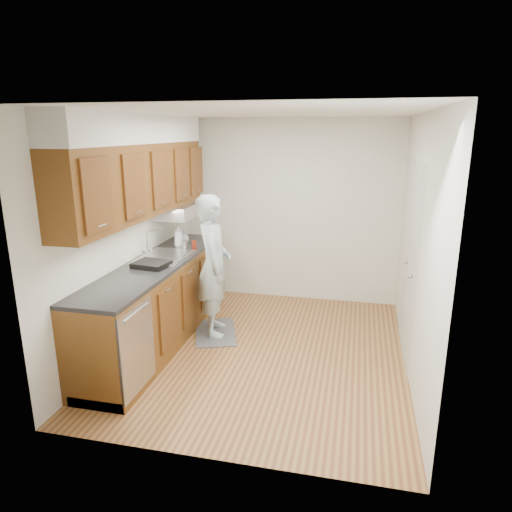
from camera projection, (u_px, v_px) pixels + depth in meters
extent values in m
plane|color=olive|center=(263.00, 351.00, 4.99)|extent=(3.50, 3.50, 0.00)
plane|color=white|center=(264.00, 112.00, 4.32)|extent=(3.50, 3.50, 0.00)
cube|color=silver|center=(129.00, 233.00, 4.98)|extent=(0.02, 3.50, 2.50)
cube|color=silver|center=(417.00, 248.00, 4.34)|extent=(0.02, 3.50, 2.50)
cube|color=silver|center=(289.00, 211.00, 6.30)|extent=(3.00, 0.02, 2.50)
cube|color=brown|center=(159.00, 304.00, 5.13)|extent=(0.60, 2.80, 0.90)
cube|color=black|center=(155.00, 264.00, 5.00)|extent=(0.63, 2.80, 0.04)
cube|color=#B2B2B7|center=(164.00, 261.00, 5.20)|extent=(0.48, 0.68, 0.14)
cube|color=#B2B2B7|center=(164.00, 257.00, 5.18)|extent=(0.52, 0.72, 0.01)
cube|color=#B2B2B7|center=(137.00, 348.00, 4.02)|extent=(0.03, 0.60, 0.80)
cube|color=brown|center=(139.00, 180.00, 4.79)|extent=(0.33, 2.80, 0.75)
cube|color=silver|center=(136.00, 129.00, 4.65)|extent=(0.35, 2.80, 0.30)
cube|color=#A5A5AA|center=(178.00, 210.00, 5.70)|extent=(0.46, 0.75, 0.16)
cube|color=silver|center=(411.00, 262.00, 4.68)|extent=(0.02, 1.22, 2.05)
cube|color=slate|center=(216.00, 332.00, 5.44)|extent=(0.70, 0.90, 0.01)
imported|color=#A4BDC7|center=(214.00, 257.00, 5.19)|extent=(0.62, 0.76, 1.86)
imported|color=silver|center=(178.00, 236.00, 5.59)|extent=(0.15, 0.15, 0.28)
imported|color=silver|center=(181.00, 236.00, 5.74)|extent=(0.13, 0.13, 0.21)
imported|color=silver|center=(184.00, 237.00, 5.80)|extent=(0.19, 0.19, 0.17)
cylinder|color=#A12E1B|center=(194.00, 245.00, 5.53)|extent=(0.06, 0.06, 0.11)
cylinder|color=#A5A5AA|center=(185.00, 245.00, 5.49)|extent=(0.07, 0.07, 0.11)
cube|color=black|center=(151.00, 264.00, 4.81)|extent=(0.38, 0.34, 0.05)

